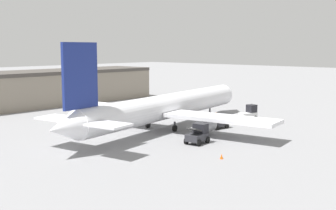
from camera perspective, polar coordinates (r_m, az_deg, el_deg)
The scene contains 8 objects.
ground_plane at distance 62.38m, azimuth -0.00°, elevation -3.09°, with size 400.00×400.00×0.00m, color gray.
terminal_building at distance 87.27m, azimuth -20.08°, elevation 1.91°, with size 62.69×11.81×7.06m.
airplane at distance 60.93m, azimuth -0.58°, elevation -0.31°, with size 43.61×34.76×12.36m.
ground_crew_worker at distance 66.12m, azimuth 6.52°, elevation -1.68°, with size 0.39×0.39×1.78m.
baggage_tug at distance 62.22m, azimuth 6.85°, elevation -2.28°, with size 3.40×2.40×2.04m.
belt_loader_truck at distance 52.26m, azimuth 4.09°, elevation -3.98°, with size 3.04×2.38×2.42m.
pushback_tug at distance 69.82m, azimuth 10.90°, elevation -1.12°, with size 3.33×2.41×2.53m.
safety_cone_near at distance 45.51m, azimuth 7.26°, elevation -6.93°, with size 0.36×0.36×0.55m.
Camera 1 is at (-45.21, -41.32, 11.82)m, focal length 45.00 mm.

